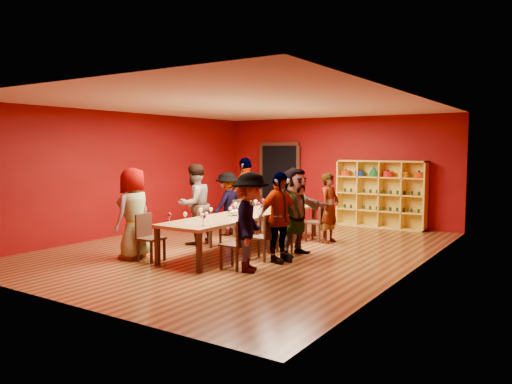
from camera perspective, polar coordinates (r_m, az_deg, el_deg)
room_shell at (r=10.47m, az=-1.03°, el=1.63°), size 7.10×9.10×3.04m
tasting_table at (r=10.54m, az=-1.02°, el=-2.72°), size 1.10×4.50×0.75m
doorway at (r=15.19m, az=2.79°, el=1.25°), size 1.40×0.17×2.30m
shelving_unit at (r=13.75m, az=14.09°, el=0.13°), size 2.40×0.40×1.80m
chair_person_left_0 at (r=9.64m, az=-12.24°, el=-4.79°), size 0.42×0.42×0.89m
person_left_0 at (r=9.86m, az=-13.83°, el=-2.38°), size 0.57×0.91×1.75m
chair_person_left_2 at (r=10.92m, az=-5.69°, el=-3.56°), size 0.42×0.42×0.89m
person_left_2 at (r=11.08m, az=-7.03°, el=-1.40°), size 0.59×0.92×1.78m
chair_person_left_3 at (r=11.97m, az=-1.68°, el=-2.78°), size 0.42×0.42×0.89m
person_left_3 at (r=12.18m, az=-3.28°, el=-1.35°), size 0.42×1.00×1.54m
chair_person_left_4 at (r=12.48m, az=-0.04°, el=-2.46°), size 0.42×0.42×0.89m
person_left_4 at (r=12.59m, az=-1.11°, el=-0.35°), size 0.63×1.16×1.89m
chair_person_right_0 at (r=8.76m, az=-2.03°, el=-5.66°), size 0.42×0.42×0.89m
person_right_0 at (r=8.56m, az=-0.65°, el=-3.45°), size 0.87×1.20×1.72m
chair_person_right_1 at (r=9.48m, az=1.04°, el=-4.85°), size 0.42×0.42×0.89m
person_right_1 at (r=9.27m, az=2.63°, el=-2.91°), size 0.68×1.07×1.68m
chair_person_right_2 at (r=10.08m, az=3.20°, el=-4.26°), size 0.42×0.42×0.89m
person_right_2 at (r=9.90m, az=4.49°, el=-2.22°), size 0.77×1.68×1.75m
chair_person_right_4 at (r=11.48m, az=7.22°, el=-3.15°), size 0.42×0.42×0.89m
person_right_4 at (r=11.33m, az=8.40°, el=-1.81°), size 0.48×0.61×1.57m
wine_glass_0 at (r=8.92m, az=-6.16°, el=-2.79°), size 0.09×0.09×0.22m
wine_glass_1 at (r=11.00m, az=2.86°, el=-1.32°), size 0.09×0.09×0.22m
wine_glass_2 at (r=12.16m, az=2.65°, el=-0.84°), size 0.07×0.07×0.18m
wine_glass_3 at (r=9.42m, az=-8.10°, el=-2.57°), size 0.07×0.07×0.18m
wine_glass_4 at (r=9.88m, az=-6.35°, el=-2.12°), size 0.08×0.08×0.20m
wine_glass_5 at (r=11.44m, az=-0.04°, el=-1.12°), size 0.08×0.08×0.20m
wine_glass_6 at (r=10.78m, az=0.32°, el=-1.46°), size 0.08×0.08×0.21m
wine_glass_7 at (r=10.46m, az=0.56°, el=-1.69°), size 0.08×0.08×0.20m
wine_glass_8 at (r=11.85m, az=4.86°, el=-0.95°), size 0.08×0.08×0.19m
wine_glass_9 at (r=12.06m, az=5.32°, el=-0.86°), size 0.08×0.08×0.19m
wine_glass_10 at (r=10.13m, az=-5.18°, el=-2.03°), size 0.07×0.07×0.18m
wine_glass_11 at (r=10.58m, az=-2.74°, el=-1.66°), size 0.08×0.08×0.19m
wine_glass_12 at (r=10.16m, az=-2.92°, el=-1.96°), size 0.08×0.08×0.19m
wine_glass_13 at (r=9.45m, az=-5.69°, el=-2.55°), size 0.07×0.07×0.18m
wine_glass_14 at (r=9.49m, az=-2.84°, el=-2.49°), size 0.07×0.07×0.18m
wine_glass_15 at (r=8.92m, az=-6.01°, el=-2.85°), size 0.08×0.08×0.21m
wine_glass_16 at (r=10.72m, az=-2.37°, el=-1.47°), size 0.09×0.09×0.22m
wine_glass_17 at (r=11.53m, az=0.83°, el=-1.02°), size 0.09×0.09×0.22m
wine_glass_18 at (r=11.17m, az=3.14°, el=-1.25°), size 0.08×0.08×0.21m
wine_glass_19 at (r=9.23m, az=-9.88°, el=-2.67°), size 0.08×0.08×0.20m
wine_glass_20 at (r=10.35m, az=0.37°, el=-1.86°), size 0.07×0.07×0.18m
wine_glass_21 at (r=11.74m, az=2.31°, el=-0.94°), size 0.08×0.08×0.21m
wine_glass_22 at (r=9.66m, az=-2.41°, el=-2.37°), size 0.07×0.07×0.18m
wine_glass_23 at (r=12.24m, az=2.68°, el=-0.67°), size 0.09×0.09×0.22m
spittoon_bowl at (r=10.20m, az=-2.48°, el=-2.35°), size 0.27×0.27×0.15m
carafe_a at (r=10.86m, az=-0.80°, el=-1.58°), size 0.13×0.13×0.27m
carafe_b at (r=9.91m, az=-1.83°, el=-2.17°), size 0.13×0.13×0.29m
wine_bottle at (r=12.00m, az=4.07°, el=-1.00°), size 0.10×0.10×0.30m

